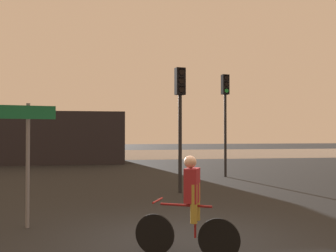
# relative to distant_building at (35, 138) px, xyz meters

# --- Properties ---
(ground_plane) EXTENTS (120.00, 120.00, 0.00)m
(ground_plane) POSITION_rel_distant_building_xyz_m (6.19, -18.95, -1.67)
(ground_plane) COLOR black
(water_strip) EXTENTS (80.00, 16.00, 0.01)m
(water_strip) POSITION_rel_distant_building_xyz_m (6.19, 10.00, -1.67)
(water_strip) COLOR slate
(water_strip) RESTS_ON ground
(distant_building) EXTENTS (11.66, 4.00, 3.34)m
(distant_building) POSITION_rel_distant_building_xyz_m (0.00, 0.00, 0.00)
(distant_building) COLOR black
(distant_building) RESTS_ON ground
(traffic_light_center) EXTENTS (0.36, 0.38, 4.15)m
(traffic_light_center) POSITION_rel_distant_building_xyz_m (7.18, -13.43, 1.23)
(traffic_light_center) COLOR black
(traffic_light_center) RESTS_ON ground
(traffic_light_far_right) EXTENTS (0.36, 0.38, 4.63)m
(traffic_light_far_right) POSITION_rel_distant_building_xyz_m (10.06, -9.29, 1.54)
(traffic_light_far_right) COLOR black
(traffic_light_far_right) RESTS_ON ground
(direction_sign_post) EXTENTS (1.08, 0.27, 2.60)m
(direction_sign_post) POSITION_rel_distant_building_xyz_m (3.18, -17.46, 0.03)
(direction_sign_post) COLOR slate
(direction_sign_post) RESTS_ON ground
(cyclist) EXTENTS (1.55, 0.82, 1.62)m
(cyclist) POSITION_rel_distant_building_xyz_m (6.12, -19.82, -0.85)
(cyclist) COLOR black
(cyclist) RESTS_ON ground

